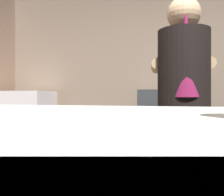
% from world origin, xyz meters
% --- Properties ---
extents(wall_back, '(5.20, 0.10, 2.70)m').
position_xyz_m(wall_back, '(0.00, 2.20, 1.35)').
color(wall_back, gray).
rests_on(wall_back, ground).
extents(prep_counter, '(2.10, 0.60, 0.94)m').
position_xyz_m(prep_counter, '(0.35, 0.78, 0.47)').
color(prep_counter, brown).
rests_on(prep_counter, ground).
extents(back_shelf, '(0.83, 0.36, 1.20)m').
position_xyz_m(back_shelf, '(-0.06, 1.92, 0.60)').
color(back_shelf, '#3A3C40').
rests_on(back_shelf, ground).
extents(mini_fridge, '(0.62, 0.58, 1.19)m').
position_xyz_m(mini_fridge, '(-2.04, 1.75, 0.59)').
color(mini_fridge, white).
rests_on(mini_fridge, ground).
extents(bartender, '(0.46, 0.53, 1.76)m').
position_xyz_m(bartender, '(0.09, 0.32, 1.03)').
color(bartender, '#352B35').
rests_on(bartender, ground).
extents(mixing_bowl, '(0.18, 0.18, 0.05)m').
position_xyz_m(mixing_bowl, '(-0.31, 0.83, 0.96)').
color(mixing_bowl, slate).
rests_on(mixing_bowl, prep_counter).
extents(chefs_knife, '(0.23, 0.12, 0.01)m').
position_xyz_m(chefs_knife, '(0.36, 0.73, 0.94)').
color(chefs_knife, silver).
rests_on(chefs_knife, prep_counter).
extents(bottle_olive_oil, '(0.06, 0.06, 0.21)m').
position_xyz_m(bottle_olive_oil, '(-0.21, 1.95, 1.28)').
color(bottle_olive_oil, '#2B5E9C').
rests_on(bottle_olive_oil, back_shelf).
extents(bottle_soy, '(0.06, 0.06, 0.18)m').
position_xyz_m(bottle_soy, '(0.11, 1.86, 1.27)').
color(bottle_soy, red).
rests_on(bottle_soy, back_shelf).
extents(bottle_vinegar, '(0.05, 0.05, 0.18)m').
position_xyz_m(bottle_vinegar, '(-0.01, 2.01, 1.27)').
color(bottle_vinegar, black).
rests_on(bottle_vinegar, back_shelf).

